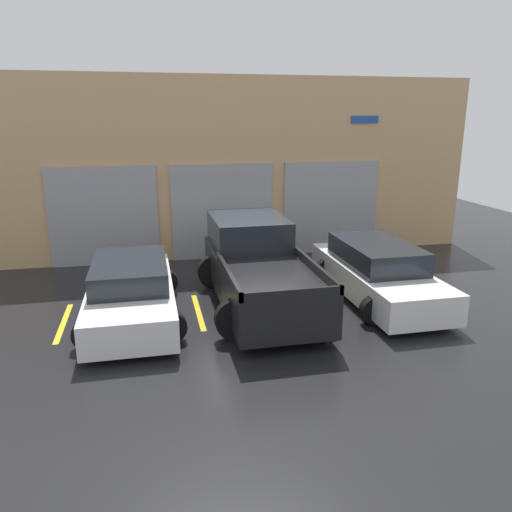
% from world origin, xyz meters
% --- Properties ---
extents(ground_plane, '(28.00, 28.00, 0.00)m').
position_xyz_m(ground_plane, '(0.00, 0.00, 0.00)').
color(ground_plane, black).
extents(shophouse_building, '(15.81, 0.68, 5.49)m').
position_xyz_m(shophouse_building, '(-0.01, 3.29, 2.69)').
color(shophouse_building, tan).
rests_on(shophouse_building, ground).
extents(pickup_truck, '(2.60, 5.18, 1.88)m').
position_xyz_m(pickup_truck, '(0.00, -1.11, 0.88)').
color(pickup_truck, black).
rests_on(pickup_truck, ground).
extents(sedan_white, '(2.14, 4.75, 1.37)m').
position_xyz_m(sedan_white, '(2.92, -1.40, 0.64)').
color(sedan_white, white).
rests_on(sedan_white, ground).
extents(sedan_side, '(2.19, 4.57, 1.28)m').
position_xyz_m(sedan_side, '(-2.92, -1.40, 0.60)').
color(sedan_side, white).
rests_on(sedan_side, ground).
extents(parking_stripe_far_left, '(0.12, 2.20, 0.01)m').
position_xyz_m(parking_stripe_far_left, '(-4.38, -1.43, 0.00)').
color(parking_stripe_far_left, gold).
rests_on(parking_stripe_far_left, ground).
extents(parking_stripe_left, '(0.12, 2.20, 0.01)m').
position_xyz_m(parking_stripe_left, '(-1.46, -1.43, 0.00)').
color(parking_stripe_left, gold).
rests_on(parking_stripe_left, ground).
extents(parking_stripe_centre, '(0.12, 2.20, 0.01)m').
position_xyz_m(parking_stripe_centre, '(1.46, -1.43, 0.00)').
color(parking_stripe_centre, gold).
rests_on(parking_stripe_centre, ground).
extents(parking_stripe_right, '(0.12, 2.20, 0.01)m').
position_xyz_m(parking_stripe_right, '(4.38, -1.43, 0.00)').
color(parking_stripe_right, gold).
rests_on(parking_stripe_right, ground).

